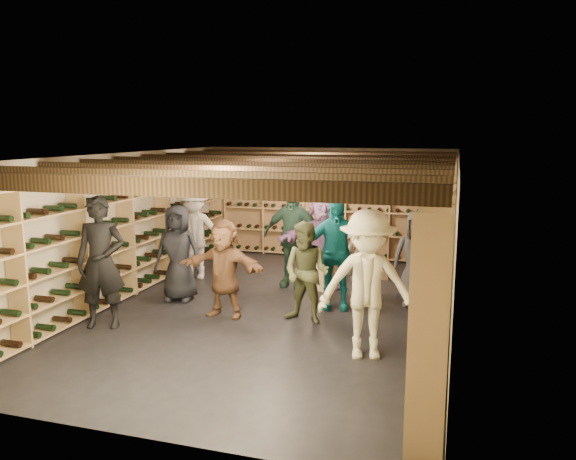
% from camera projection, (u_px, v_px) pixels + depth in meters
% --- Properties ---
extents(ground, '(8.00, 8.00, 0.00)m').
position_uv_depth(ground, '(271.00, 307.00, 8.92)').
color(ground, black).
rests_on(ground, ground).
extents(walls, '(5.52, 8.02, 2.40)m').
position_uv_depth(walls, '(271.00, 233.00, 8.71)').
color(walls, tan).
rests_on(walls, ground).
extents(ceiling, '(5.50, 8.00, 0.01)m').
position_uv_depth(ceiling, '(270.00, 155.00, 8.51)').
color(ceiling, beige).
rests_on(ceiling, walls).
extents(ceiling_joists, '(5.40, 7.12, 0.18)m').
position_uv_depth(ceiling_joists, '(270.00, 165.00, 8.53)').
color(ceiling_joists, black).
rests_on(ceiling_joists, ground).
extents(wine_rack_left, '(0.32, 7.50, 2.15)m').
position_uv_depth(wine_rack_left, '(126.00, 233.00, 9.46)').
color(wine_rack_left, '#AC8153').
rests_on(wine_rack_left, ground).
extents(wine_rack_right, '(0.32, 7.50, 2.15)m').
position_uv_depth(wine_rack_right, '(441.00, 251.00, 8.01)').
color(wine_rack_right, '#AC8153').
rests_on(wine_rack_right, ground).
extents(wine_rack_back, '(4.70, 0.30, 2.15)m').
position_uv_depth(wine_rack_back, '(326.00, 209.00, 12.35)').
color(wine_rack_back, '#AC8153').
rests_on(wine_rack_back, ground).
extents(crate_stack_left, '(0.59, 0.49, 0.68)m').
position_uv_depth(crate_stack_left, '(317.00, 269.00, 9.97)').
color(crate_stack_left, tan).
rests_on(crate_stack_left, ground).
extents(crate_stack_right, '(0.55, 0.40, 0.51)m').
position_uv_depth(crate_stack_right, '(340.00, 259.00, 11.17)').
color(crate_stack_right, tan).
rests_on(crate_stack_right, ground).
extents(crate_loose, '(0.54, 0.39, 0.17)m').
position_uv_depth(crate_loose, '(375.00, 273.00, 10.71)').
color(crate_loose, tan).
rests_on(crate_loose, ground).
extents(person_0, '(0.83, 0.59, 1.59)m').
position_uv_depth(person_0, '(178.00, 253.00, 9.18)').
color(person_0, black).
rests_on(person_0, ground).
extents(person_1, '(0.79, 0.63, 1.88)m').
position_uv_depth(person_1, '(101.00, 263.00, 7.89)').
color(person_1, black).
rests_on(person_1, ground).
extents(person_2, '(0.82, 0.69, 1.48)m').
position_uv_depth(person_2, '(307.00, 273.00, 8.12)').
color(person_2, '#4C5330').
rests_on(person_2, ground).
extents(person_3, '(1.32, 0.96, 1.84)m').
position_uv_depth(person_3, '(367.00, 285.00, 6.82)').
color(person_3, beige).
rests_on(person_3, ground).
extents(person_4, '(1.11, 0.66, 1.77)m').
position_uv_depth(person_4, '(335.00, 253.00, 8.75)').
color(person_4, '#11747A').
rests_on(person_4, ground).
extents(person_5, '(1.40, 0.53, 1.48)m').
position_uv_depth(person_5, '(224.00, 268.00, 8.38)').
color(person_5, brown).
rests_on(person_5, ground).
extents(person_7, '(0.59, 0.42, 1.52)m').
position_uv_depth(person_7, '(363.00, 256.00, 9.11)').
color(person_7, gray).
rests_on(person_7, ground).
extents(person_9, '(1.25, 0.88, 1.76)m').
position_uv_depth(person_9, '(194.00, 233.00, 10.55)').
color(person_9, '#B6B0A5').
rests_on(person_9, ground).
extents(person_10, '(1.09, 0.49, 1.83)m').
position_uv_depth(person_10, '(292.00, 236.00, 10.00)').
color(person_10, '#254535').
rests_on(person_10, ground).
extents(person_11, '(1.68, 1.10, 1.73)m').
position_uv_depth(person_11, '(322.00, 241.00, 9.85)').
color(person_11, '#855A88').
rests_on(person_11, ground).
extents(person_12, '(0.78, 0.53, 1.54)m').
position_uv_depth(person_12, '(416.00, 258.00, 8.93)').
color(person_12, '#36373B').
rests_on(person_12, ground).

